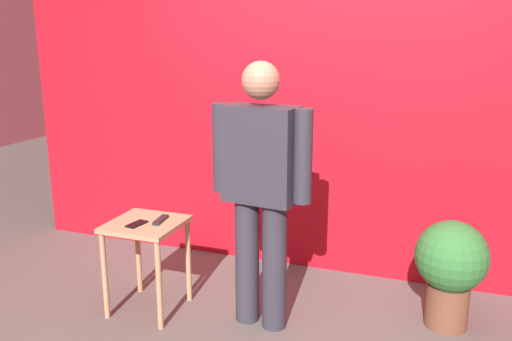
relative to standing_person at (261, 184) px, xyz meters
name	(u,v)px	position (x,y,z in m)	size (l,w,h in m)	color
back_wall_red	(317,89)	(0.09, 0.98, 0.48)	(4.95, 0.12, 2.79)	red
standing_person	(261,184)	(0.00, 0.00, 0.00)	(0.65, 0.27, 1.64)	#2D2D38
side_table	(146,239)	(-0.75, -0.09, -0.42)	(0.45, 0.45, 0.61)	tan
cell_phone	(137,224)	(-0.78, -0.15, -0.30)	(0.07, 0.14, 0.01)	black
tv_remote	(161,220)	(-0.67, -0.04, -0.29)	(0.04, 0.17, 0.02)	black
potted_plant	(451,265)	(1.11, 0.36, -0.51)	(0.44, 0.44, 0.69)	brown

